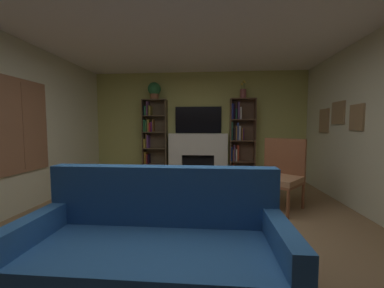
{
  "coord_description": "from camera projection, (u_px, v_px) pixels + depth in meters",
  "views": [
    {
      "loc": [
        0.32,
        -2.59,
        1.3
      ],
      "look_at": [
        0.0,
        1.22,
        1.02
      ],
      "focal_mm": 21.55,
      "sensor_mm": 36.0,
      "label": 1
    }
  ],
  "objects": [
    {
      "name": "bookshelf_right",
      "position": [
        239.0,
        142.0,
        5.48
      ],
      "size": [
        0.59,
        0.29,
        1.96
      ],
      "color": "brown",
      "rests_on": "ground_plane"
    },
    {
      "name": "potted_plant",
      "position": [
        154.0,
        90.0,
        5.52
      ],
      "size": [
        0.31,
        0.31,
        0.41
      ],
      "color": "#A66847",
      "rests_on": "bookshelf_left"
    },
    {
      "name": "bookshelf_left",
      "position": [
        153.0,
        141.0,
        5.66
      ],
      "size": [
        0.59,
        0.28,
        1.96
      ],
      "color": "brown",
      "rests_on": "ground_plane"
    },
    {
      "name": "tv",
      "position": [
        198.0,
        120.0,
        5.6
      ],
      "size": [
        1.11,
        0.06,
        0.64
      ],
      "primitive_type": "cube",
      "color": "black",
      "rests_on": "fireplace"
    },
    {
      "name": "ceiling",
      "position": [
        182.0,
        2.0,
        2.5
      ],
      "size": [
        5.24,
        6.24,
        0.06
      ],
      "primitive_type": "cube",
      "color": "white",
      "rests_on": "wall_back_accent"
    },
    {
      "name": "ground_plane",
      "position": [
        183.0,
        238.0,
        2.7
      ],
      "size": [
        7.35,
        7.35,
        0.0
      ],
      "primitive_type": "plane",
      "color": "#8F6F4C"
    },
    {
      "name": "couch",
      "position": [
        156.0,
        253.0,
        1.83
      ],
      "size": [
        2.04,
        0.88,
        0.95
      ],
      "color": "#2C62A3",
      "rests_on": "ground_plane"
    },
    {
      "name": "vase_with_flowers",
      "position": [
        243.0,
        93.0,
        5.35
      ],
      "size": [
        0.14,
        0.14,
        0.42
      ],
      "color": "#934948",
      "rests_on": "bookshelf_right"
    },
    {
      "name": "armchair",
      "position": [
        279.0,
        173.0,
        3.73
      ],
      "size": [
        0.93,
        0.92,
        1.11
      ],
      "color": "brown",
      "rests_on": "ground_plane"
    },
    {
      "name": "wall_back_accent",
      "position": [
        198.0,
        127.0,
        5.67
      ],
      "size": [
        5.24,
        0.06,
        2.63
      ],
      "primitive_type": "cube",
      "color": "tan",
      "rests_on": "ground_plane"
    },
    {
      "name": "fireplace",
      "position": [
        198.0,
        156.0,
        5.59
      ],
      "size": [
        1.51,
        0.51,
        1.15
      ],
      "color": "white",
      "rests_on": "ground_plane"
    }
  ]
}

